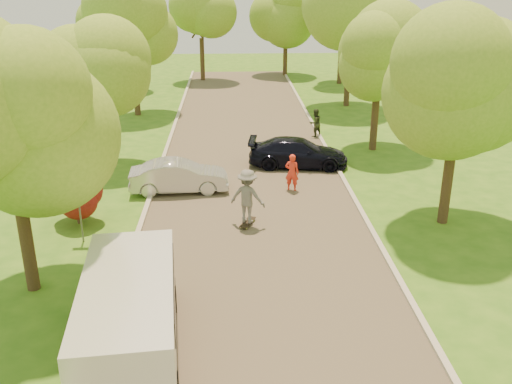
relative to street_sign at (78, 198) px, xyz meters
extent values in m
plane|color=#316618|center=(5.80, -4.00, -1.56)|extent=(100.00, 100.00, 0.00)
cube|color=#4C4438|center=(5.80, 4.00, -1.56)|extent=(8.00, 60.00, 0.01)
cube|color=#B2AD9E|center=(1.75, 4.00, -1.50)|extent=(0.18, 60.00, 0.12)
cube|color=#B2AD9E|center=(9.85, 4.00, -1.50)|extent=(0.18, 60.00, 0.12)
cylinder|color=#59595E|center=(0.00, 0.00, -0.56)|extent=(0.06, 0.06, 2.00)
cube|color=white|center=(0.00, 0.00, 0.34)|extent=(0.55, 0.04, 0.55)
cylinder|color=#382619|center=(-0.50, 1.50, -1.21)|extent=(0.12, 0.12, 0.70)
sphere|color=#590F0F|center=(-0.50, 1.50, -0.46)|extent=(1.70, 1.70, 1.70)
cylinder|color=#382619|center=(-0.70, -3.00, 0.24)|extent=(0.36, 0.36, 3.60)
sphere|color=olive|center=(-0.70, -3.00, 3.42)|extent=(4.60, 4.60, 4.60)
sphere|color=olive|center=(-0.01, -3.00, 4.11)|extent=(3.45, 3.45, 3.45)
cylinder|color=#382619|center=(-1.20, 8.00, 0.01)|extent=(0.36, 0.36, 3.15)
sphere|color=olive|center=(-1.20, 8.00, 2.85)|extent=(4.20, 4.20, 4.20)
sphere|color=olive|center=(-0.57, 8.00, 3.48)|extent=(3.15, 3.15, 3.15)
cylinder|color=#382619|center=(-0.80, 18.00, 0.35)|extent=(0.36, 0.36, 3.83)
sphere|color=olive|center=(-0.80, 18.00, 3.70)|extent=(4.80, 4.80, 4.80)
sphere|color=olive|center=(-0.08, 18.00, 4.42)|extent=(3.60, 3.60, 3.60)
cylinder|color=#382619|center=(12.60, 1.00, 0.35)|extent=(0.36, 0.36, 3.83)
sphere|color=olive|center=(12.60, 1.00, 3.76)|extent=(5.00, 5.00, 5.00)
sphere|color=olive|center=(13.35, 1.00, 4.51)|extent=(3.75, 3.75, 3.75)
cylinder|color=#382619|center=(12.20, 10.00, 0.12)|extent=(0.36, 0.36, 3.38)
sphere|color=olive|center=(12.20, 10.00, 3.13)|extent=(4.40, 4.40, 4.40)
sphere|color=olive|center=(12.86, 10.00, 3.79)|extent=(3.30, 3.30, 3.30)
cylinder|color=#382619|center=(12.80, 20.00, 0.46)|extent=(0.36, 0.36, 4.05)
sphere|color=olive|center=(12.80, 20.00, 4.05)|extent=(5.20, 5.20, 5.20)
sphere|color=olive|center=(13.58, 20.00, 4.83)|extent=(3.90, 3.90, 3.90)
cylinder|color=#382619|center=(-3.20, 26.00, 0.24)|extent=(0.36, 0.36, 3.60)
sphere|color=olive|center=(-3.20, 26.00, 3.54)|extent=(5.00, 5.00, 5.00)
sphere|color=olive|center=(-2.45, 26.00, 4.29)|extent=(3.75, 3.75, 3.75)
cylinder|color=#382619|center=(13.80, 28.00, 0.35)|extent=(0.36, 0.36, 3.83)
sphere|color=olive|center=(13.80, 28.00, 3.76)|extent=(5.00, 5.00, 5.00)
sphere|color=olive|center=(14.55, 28.00, 4.51)|extent=(3.75, 3.75, 3.75)
cylinder|color=#382619|center=(2.80, 30.00, 0.12)|extent=(0.36, 0.36, 3.38)
sphere|color=olive|center=(2.80, 30.00, 3.25)|extent=(4.80, 4.80, 4.80)
sphere|color=olive|center=(3.52, 30.00, 3.97)|extent=(3.60, 3.60, 3.60)
cylinder|color=#382619|center=(9.80, 32.00, 0.24)|extent=(0.36, 0.36, 3.60)
sphere|color=olive|center=(9.80, 32.00, 3.54)|extent=(5.00, 5.00, 5.00)
sphere|color=olive|center=(10.55, 32.00, 4.29)|extent=(3.75, 3.75, 3.75)
cube|color=white|center=(2.60, -6.19, -0.47)|extent=(2.58, 5.43, 1.81)
cube|color=black|center=(2.60, -6.19, -1.24)|extent=(2.61, 5.54, 0.33)
cube|color=black|center=(2.57, -5.92, -0.03)|extent=(2.46, 3.91, 0.60)
cylinder|color=black|center=(1.50, -4.54, -1.20)|extent=(0.33, 0.74, 0.72)
cylinder|color=black|center=(3.36, -4.36, -1.20)|extent=(0.33, 0.74, 0.72)
imported|color=silver|center=(2.87, 4.51, -0.91)|extent=(4.06, 1.64, 1.31)
imported|color=black|center=(8.10, 7.50, -0.90)|extent=(4.74, 2.38, 1.32)
cube|color=black|center=(5.56, 1.06, -1.45)|extent=(0.64, 1.03, 0.02)
cylinder|color=#BFCC4C|center=(5.77, 1.35, -1.51)|extent=(0.06, 0.08, 0.08)
cylinder|color=#BFCC4C|center=(5.61, 1.42, -1.51)|extent=(0.06, 0.08, 0.08)
cylinder|color=#BFCC4C|center=(5.50, 0.69, -1.51)|extent=(0.06, 0.08, 0.08)
cylinder|color=#BFCC4C|center=(5.34, 0.76, -1.51)|extent=(0.06, 0.08, 0.08)
imported|color=slate|center=(5.56, 1.06, -0.46)|extent=(1.45, 1.15, 1.96)
imported|color=red|center=(7.49, 4.42, -0.78)|extent=(0.66, 0.54, 1.57)
imported|color=#2B341F|center=(9.60, 12.50, -0.80)|extent=(0.94, 0.89, 1.53)
camera|label=1|loc=(4.99, -17.48, 6.94)|focal=40.00mm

